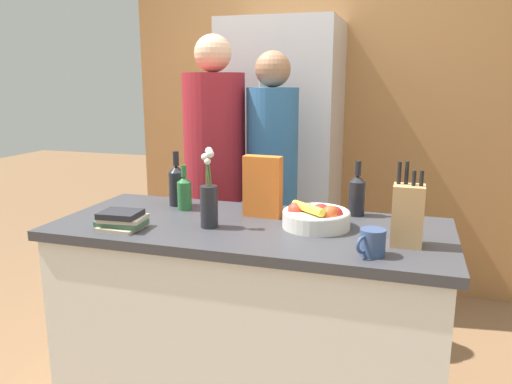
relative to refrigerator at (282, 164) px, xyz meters
name	(u,v)px	position (x,y,z in m)	size (l,w,h in m)	color
kitchen_island	(250,323)	(0.21, -1.35, -0.48)	(1.64, 0.71, 0.90)	silver
back_wall_wood	(323,107)	(0.21, 0.36, 0.37)	(2.84, 0.12, 2.60)	#9E6B3D
refrigerator	(282,164)	(0.00, 0.00, 0.00)	(0.74, 0.62, 1.87)	#B7B7BC
fruit_bowl	(317,217)	(0.48, -1.31, 0.01)	(0.28, 0.28, 0.10)	silver
knife_block	(408,215)	(0.83, -1.43, 0.08)	(0.11, 0.09, 0.31)	tan
flower_vase	(209,201)	(0.06, -1.43, 0.08)	(0.07, 0.07, 0.33)	#232328
cereal_box	(263,187)	(0.22, -1.21, 0.10)	(0.17, 0.07, 0.27)	orange
coffee_mug	(372,242)	(0.72, -1.58, 0.02)	(0.10, 0.11, 0.09)	#334770
book_stack	(122,220)	(-0.26, -1.56, 0.00)	(0.19, 0.16, 0.07)	#B7A88E
bottle_oil	(357,194)	(0.62, -1.07, 0.07)	(0.07, 0.07, 0.24)	black
bottle_vinegar	(184,192)	(-0.15, -1.20, 0.05)	(0.07, 0.07, 0.21)	#286633
bottle_wine	(177,184)	(-0.22, -1.14, 0.07)	(0.08, 0.08, 0.26)	black
person_at_sink	(215,174)	(-0.21, -0.68, 0.04)	(0.34, 0.34, 1.73)	#383842
person_in_blue	(272,182)	(0.11, -0.63, 0.01)	(0.28, 0.28, 1.64)	#383842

